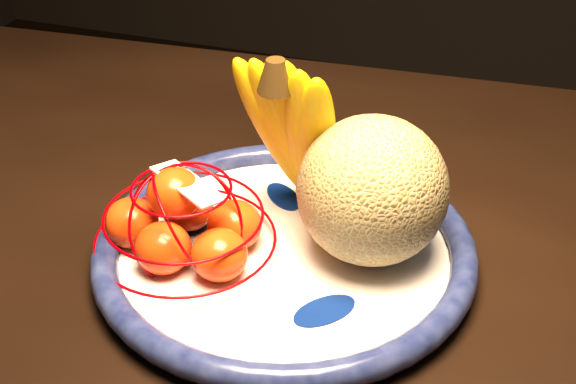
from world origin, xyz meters
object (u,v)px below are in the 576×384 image
(fruit_bowl, at_px, (284,250))
(mandarin_bag, at_px, (185,224))
(cantaloupe, at_px, (372,190))
(banana_bunch, at_px, (296,127))

(fruit_bowl, relative_size, mandarin_bag, 1.66)
(fruit_bowl, height_order, cantaloupe, cantaloupe)
(banana_bunch, height_order, mandarin_bag, banana_bunch)
(cantaloupe, xyz_separation_m, mandarin_bag, (-0.15, -0.05, -0.04))
(cantaloupe, height_order, mandarin_bag, cantaloupe)
(banana_bunch, distance_m, mandarin_bag, 0.13)
(cantaloupe, bearing_deg, mandarin_bag, -162.06)
(fruit_bowl, height_order, mandarin_bag, mandarin_bag)
(banana_bunch, bearing_deg, cantaloupe, -12.24)
(fruit_bowl, distance_m, mandarin_bag, 0.09)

